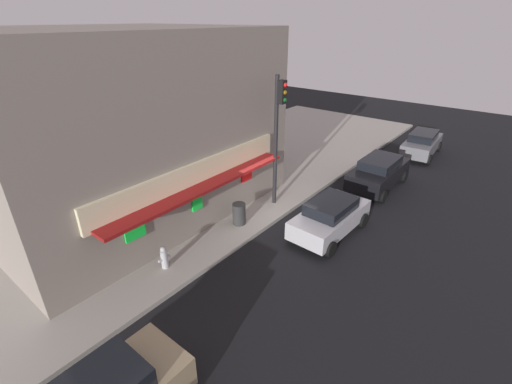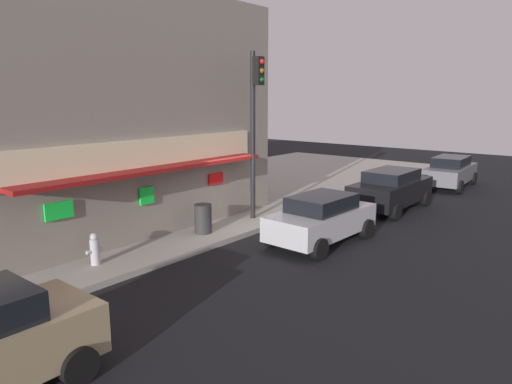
{
  "view_description": "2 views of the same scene",
  "coord_description": "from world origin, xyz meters",
  "px_view_note": "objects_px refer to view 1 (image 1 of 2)",
  "views": [
    {
      "loc": [
        -11.16,
        -7.6,
        8.16
      ],
      "look_at": [
        -0.82,
        0.66,
        1.56
      ],
      "focal_mm": 24.65,
      "sensor_mm": 36.0,
      "label": 1
    },
    {
      "loc": [
        -11.84,
        -9.57,
        4.55
      ],
      "look_at": [
        0.35,
        0.32,
        1.34
      ],
      "focal_mm": 32.92,
      "sensor_mm": 36.0,
      "label": 2
    }
  ],
  "objects_px": {
    "fire_hydrant": "(164,258)",
    "parked_car_black": "(379,172)",
    "pedestrian": "(206,199)",
    "parked_car_grey": "(422,143)",
    "trash_can": "(239,214)",
    "traffic_light": "(278,127)",
    "parked_car_silver": "(330,217)"
  },
  "relations": [
    {
      "from": "traffic_light",
      "to": "parked_car_grey",
      "type": "xyz_separation_m",
      "value": [
        11.65,
        -3.33,
        -3.11
      ]
    },
    {
      "from": "trash_can",
      "to": "parked_car_silver",
      "type": "height_order",
      "value": "parked_car_silver"
    },
    {
      "from": "trash_can",
      "to": "parked_car_black",
      "type": "xyz_separation_m",
      "value": [
        7.65,
        -3.1,
        0.2
      ]
    },
    {
      "from": "pedestrian",
      "to": "traffic_light",
      "type": "bearing_deg",
      "value": -25.49
    },
    {
      "from": "fire_hydrant",
      "to": "pedestrian",
      "type": "distance_m",
      "value": 3.54
    },
    {
      "from": "fire_hydrant",
      "to": "parked_car_black",
      "type": "xyz_separation_m",
      "value": [
        11.53,
        -3.2,
        0.26
      ]
    },
    {
      "from": "parked_car_silver",
      "to": "traffic_light",
      "type": "bearing_deg",
      "value": 80.51
    },
    {
      "from": "pedestrian",
      "to": "parked_car_silver",
      "type": "xyz_separation_m",
      "value": [
        2.6,
        -4.6,
        -0.37
      ]
    },
    {
      "from": "trash_can",
      "to": "fire_hydrant",
      "type": "bearing_deg",
      "value": 178.48
    },
    {
      "from": "fire_hydrant",
      "to": "parked_car_grey",
      "type": "xyz_separation_m",
      "value": [
        18.03,
        -3.57,
        0.22
      ]
    },
    {
      "from": "pedestrian",
      "to": "trash_can",
      "type": "bearing_deg",
      "value": -65.45
    },
    {
      "from": "pedestrian",
      "to": "parked_car_grey",
      "type": "bearing_deg",
      "value": -18.06
    },
    {
      "from": "fire_hydrant",
      "to": "parked_car_black",
      "type": "bearing_deg",
      "value": -15.52
    },
    {
      "from": "trash_can",
      "to": "traffic_light",
      "type": "bearing_deg",
      "value": -3.16
    },
    {
      "from": "parked_car_black",
      "to": "parked_car_grey",
      "type": "distance_m",
      "value": 6.51
    },
    {
      "from": "parked_car_black",
      "to": "parked_car_grey",
      "type": "relative_size",
      "value": 1.0
    },
    {
      "from": "trash_can",
      "to": "parked_car_grey",
      "type": "height_order",
      "value": "parked_car_grey"
    },
    {
      "from": "traffic_light",
      "to": "parked_car_grey",
      "type": "height_order",
      "value": "traffic_light"
    },
    {
      "from": "trash_can",
      "to": "pedestrian",
      "type": "distance_m",
      "value": 1.57
    },
    {
      "from": "pedestrian",
      "to": "parked_car_black",
      "type": "distance_m",
      "value": 9.39
    },
    {
      "from": "traffic_light",
      "to": "parked_car_grey",
      "type": "relative_size",
      "value": 1.33
    },
    {
      "from": "parked_car_black",
      "to": "parked_car_grey",
      "type": "bearing_deg",
      "value": -3.25
    },
    {
      "from": "pedestrian",
      "to": "parked_car_silver",
      "type": "relative_size",
      "value": 0.45
    },
    {
      "from": "fire_hydrant",
      "to": "parked_car_silver",
      "type": "relative_size",
      "value": 0.22
    },
    {
      "from": "parked_car_grey",
      "to": "parked_car_silver",
      "type": "relative_size",
      "value": 1.11
    },
    {
      "from": "pedestrian",
      "to": "parked_car_silver",
      "type": "distance_m",
      "value": 5.3
    },
    {
      "from": "trash_can",
      "to": "parked_car_silver",
      "type": "bearing_deg",
      "value": -58.68
    },
    {
      "from": "fire_hydrant",
      "to": "parked_car_silver",
      "type": "distance_m",
      "value": 6.76
    },
    {
      "from": "parked_car_grey",
      "to": "trash_can",
      "type": "bearing_deg",
      "value": 166.23
    },
    {
      "from": "fire_hydrant",
      "to": "trash_can",
      "type": "bearing_deg",
      "value": -1.52
    },
    {
      "from": "traffic_light",
      "to": "parked_car_silver",
      "type": "distance_m",
      "value": 4.44
    },
    {
      "from": "traffic_light",
      "to": "fire_hydrant",
      "type": "height_order",
      "value": "traffic_light"
    }
  ]
}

